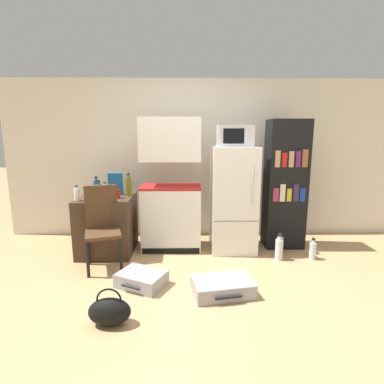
{
  "coord_description": "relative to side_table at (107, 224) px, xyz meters",
  "views": [
    {
      "loc": [
        -0.19,
        -2.72,
        1.59
      ],
      "look_at": [
        -0.13,
        0.85,
        0.9
      ],
      "focal_mm": 28.0,
      "sensor_mm": 36.0,
      "label": 1
    }
  ],
  "objects": [
    {
      "name": "ground_plane",
      "position": [
        1.28,
        -1.22,
        -0.38
      ],
      "size": [
        24.0,
        24.0,
        0.0
      ],
      "primitive_type": "plane",
      "color": "tan"
    },
    {
      "name": "wall_back",
      "position": [
        1.48,
        0.78,
        0.82
      ],
      "size": [
        6.4,
        0.1,
        2.42
      ],
      "color": "silver",
      "rests_on": "ground_plane"
    },
    {
      "name": "side_table",
      "position": [
        0.0,
        0.0,
        0.0
      ],
      "size": [
        0.7,
        0.76,
        0.77
      ],
      "color": "#422D1E",
      "rests_on": "ground_plane"
    },
    {
      "name": "kitchen_hutch",
      "position": [
        0.87,
        0.13,
        0.44
      ],
      "size": [
        0.83,
        0.5,
        1.81
      ],
      "color": "white",
      "rests_on": "ground_plane"
    },
    {
      "name": "refrigerator",
      "position": [
        1.72,
        0.08,
        0.33
      ],
      "size": [
        0.6,
        0.63,
        1.43
      ],
      "color": "white",
      "rests_on": "ground_plane"
    },
    {
      "name": "microwave",
      "position": [
        1.72,
        0.07,
        1.19
      ],
      "size": [
        0.46,
        0.35,
        0.28
      ],
      "color": "#B7B7BC",
      "rests_on": "refrigerator"
    },
    {
      "name": "bookshelf",
      "position": [
        2.47,
        0.19,
        0.51
      ],
      "size": [
        0.54,
        0.39,
        1.79
      ],
      "color": "black",
      "rests_on": "ground_plane"
    },
    {
      "name": "bottle_green_tall",
      "position": [
        -0.03,
        -0.21,
        0.49
      ],
      "size": [
        0.08,
        0.08,
        0.26
      ],
      "color": "#1E6028",
      "rests_on": "side_table"
    },
    {
      "name": "bottle_milk_white",
      "position": [
        -0.29,
        -0.25,
        0.47
      ],
      "size": [
        0.07,
        0.07,
        0.2
      ],
      "color": "white",
      "rests_on": "side_table"
    },
    {
      "name": "bottle_blue_soda",
      "position": [
        -0.16,
        0.13,
        0.49
      ],
      "size": [
        0.08,
        0.08,
        0.26
      ],
      "color": "#1E47A3",
      "rests_on": "side_table"
    },
    {
      "name": "bottle_ketchup_red",
      "position": [
        0.17,
        -0.09,
        0.45
      ],
      "size": [
        0.08,
        0.08,
        0.15
      ],
      "color": "#AD1914",
      "rests_on": "side_table"
    },
    {
      "name": "bottle_olive_oil",
      "position": [
        0.3,
        0.06,
        0.52
      ],
      "size": [
        0.07,
        0.07,
        0.31
      ],
      "color": "#566619",
      "rests_on": "side_table"
    },
    {
      "name": "bottle_clear_short",
      "position": [
        -0.06,
        0.19,
        0.46
      ],
      "size": [
        0.07,
        0.07,
        0.17
      ],
      "color": "silver",
      "rests_on": "side_table"
    },
    {
      "name": "cereal_box",
      "position": [
        0.09,
        0.19,
        0.53
      ],
      "size": [
        0.19,
        0.07,
        0.3
      ],
      "color": "#1E66A8",
      "rests_on": "side_table"
    },
    {
      "name": "chair",
      "position": [
        0.07,
        -0.46,
        0.18
      ],
      "size": [
        0.5,
        0.5,
        0.99
      ],
      "rotation": [
        0.0,
        0.0,
        0.29
      ],
      "color": "black",
      "rests_on": "ground_plane"
    },
    {
      "name": "suitcase_large_flat",
      "position": [
        0.6,
        -0.97,
        -0.31
      ],
      "size": [
        0.59,
        0.53,
        0.15
      ],
      "rotation": [
        0.0,
        0.0,
        -0.46
      ],
      "color": "#99999E",
      "rests_on": "ground_plane"
    },
    {
      "name": "suitcase_small_flat",
      "position": [
        1.44,
        -1.16,
        -0.31
      ],
      "size": [
        0.65,
        0.48,
        0.15
      ],
      "rotation": [
        0.0,
        0.0,
        0.18
      ],
      "color": "#99999E",
      "rests_on": "ground_plane"
    },
    {
      "name": "handbag",
      "position": [
        0.43,
        -1.64,
        -0.26
      ],
      "size": [
        0.36,
        0.2,
        0.33
      ],
      "color": "black",
      "rests_on": "ground_plane"
    },
    {
      "name": "water_bottle_front",
      "position": [
        2.27,
        -0.33,
        -0.24
      ],
      "size": [
        0.1,
        0.1,
        0.35
      ],
      "color": "silver",
      "rests_on": "ground_plane"
    },
    {
      "name": "water_bottle_middle",
      "position": [
        2.34,
        -0.12,
        -0.26
      ],
      "size": [
        0.09,
        0.09,
        0.3
      ],
      "color": "silver",
      "rests_on": "ground_plane"
    },
    {
      "name": "water_bottle_back",
      "position": [
        2.71,
        -0.32,
        -0.27
      ],
      "size": [
        0.09,
        0.09,
        0.28
      ],
      "color": "silver",
      "rests_on": "ground_plane"
    }
  ]
}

